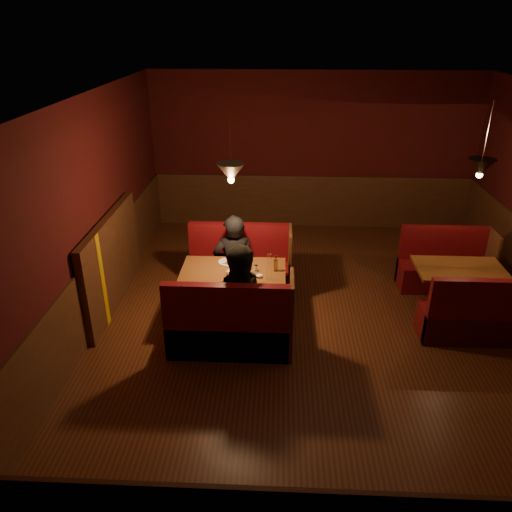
{
  "coord_description": "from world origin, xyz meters",
  "views": [
    {
      "loc": [
        -0.62,
        -5.71,
        3.73
      ],
      "look_at": [
        -0.9,
        0.05,
        0.95
      ],
      "focal_mm": 35.0,
      "sensor_mm": 36.0,
      "label": 1
    }
  ],
  "objects_px": {
    "main_table": "(234,282)",
    "main_bench_near": "(230,330)",
    "diner_a": "(234,246)",
    "second_bench_near": "(476,320)",
    "main_bench_far": "(240,271)",
    "second_table": "(458,279)",
    "diner_b": "(244,286)",
    "second_bench_far": "(443,269)"
  },
  "relations": [
    {
      "from": "second_table",
      "to": "diner_b",
      "type": "bearing_deg",
      "value": -161.06
    },
    {
      "from": "diner_a",
      "to": "second_bench_near",
      "type": "bearing_deg",
      "value": 153.81
    },
    {
      "from": "second_table",
      "to": "diner_a",
      "type": "height_order",
      "value": "diner_a"
    },
    {
      "from": "main_table",
      "to": "main_bench_near",
      "type": "height_order",
      "value": "main_bench_near"
    },
    {
      "from": "second_table",
      "to": "diner_b",
      "type": "height_order",
      "value": "diner_b"
    },
    {
      "from": "second_bench_far",
      "to": "diner_a",
      "type": "xyz_separation_m",
      "value": [
        -3.12,
        -0.48,
        0.52
      ]
    },
    {
      "from": "main_table",
      "to": "second_table",
      "type": "relative_size",
      "value": 1.16
    },
    {
      "from": "second_table",
      "to": "diner_a",
      "type": "distance_m",
      "value": 3.12
    },
    {
      "from": "main_bench_far",
      "to": "second_bench_near",
      "type": "xyz_separation_m",
      "value": [
        3.05,
        -1.13,
        -0.03
      ]
    },
    {
      "from": "second_table",
      "to": "second_bench_far",
      "type": "xyz_separation_m",
      "value": [
        0.03,
        0.7,
        -0.2
      ]
    },
    {
      "from": "main_bench_far",
      "to": "second_table",
      "type": "distance_m",
      "value": 3.06
    },
    {
      "from": "diner_a",
      "to": "diner_b",
      "type": "distance_m",
      "value": 1.23
    },
    {
      "from": "main_bench_near",
      "to": "main_bench_far",
      "type": "bearing_deg",
      "value": 90.0
    },
    {
      "from": "main_bench_far",
      "to": "main_bench_near",
      "type": "distance_m",
      "value": 1.55
    },
    {
      "from": "main_bench_far",
      "to": "main_bench_near",
      "type": "xyz_separation_m",
      "value": [
        0.0,
        -1.55,
        0.0
      ]
    },
    {
      "from": "main_bench_near",
      "to": "second_table",
      "type": "bearing_deg",
      "value": 20.49
    },
    {
      "from": "main_table",
      "to": "main_bench_near",
      "type": "bearing_deg",
      "value": -88.83
    },
    {
      "from": "second_table",
      "to": "diner_a",
      "type": "relative_size",
      "value": 0.72
    },
    {
      "from": "main_bench_near",
      "to": "diner_b",
      "type": "xyz_separation_m",
      "value": [
        0.16,
        0.15,
        0.53
      ]
    },
    {
      "from": "second_bench_far",
      "to": "main_table",
      "type": "bearing_deg",
      "value": -160.99
    },
    {
      "from": "main_bench_far",
      "to": "diner_a",
      "type": "relative_size",
      "value": 0.92
    },
    {
      "from": "main_table",
      "to": "main_bench_near",
      "type": "xyz_separation_m",
      "value": [
        0.02,
        -0.78,
        -0.24
      ]
    },
    {
      "from": "main_bench_far",
      "to": "diner_b",
      "type": "height_order",
      "value": "diner_b"
    },
    {
      "from": "main_table",
      "to": "second_bench_far",
      "type": "height_order",
      "value": "main_table"
    },
    {
      "from": "main_bench_near",
      "to": "diner_a",
      "type": "distance_m",
      "value": 1.44
    },
    {
      "from": "main_table",
      "to": "diner_a",
      "type": "height_order",
      "value": "diner_a"
    },
    {
      "from": "main_bench_near",
      "to": "diner_a",
      "type": "height_order",
      "value": "diner_a"
    },
    {
      "from": "main_table",
      "to": "second_bench_far",
      "type": "xyz_separation_m",
      "value": [
        3.06,
        1.06,
        -0.27
      ]
    },
    {
      "from": "main_bench_near",
      "to": "second_bench_far",
      "type": "distance_m",
      "value": 3.56
    },
    {
      "from": "main_bench_near",
      "to": "second_table",
      "type": "xyz_separation_m",
      "value": [
        3.02,
        1.13,
        0.17
      ]
    },
    {
      "from": "main_bench_far",
      "to": "second_bench_near",
      "type": "relative_size",
      "value": 1.15
    },
    {
      "from": "second_bench_near",
      "to": "main_bench_far",
      "type": "bearing_deg",
      "value": 159.71
    },
    {
      "from": "main_bench_far",
      "to": "diner_a",
      "type": "distance_m",
      "value": 0.53
    },
    {
      "from": "main_bench_near",
      "to": "diner_b",
      "type": "bearing_deg",
      "value": 42.41
    },
    {
      "from": "main_bench_near",
      "to": "main_table",
      "type": "bearing_deg",
      "value": 91.17
    },
    {
      "from": "diner_b",
      "to": "second_table",
      "type": "bearing_deg",
      "value": 7.91
    },
    {
      "from": "main_bench_far",
      "to": "second_table",
      "type": "height_order",
      "value": "main_bench_far"
    },
    {
      "from": "second_bench_far",
      "to": "diner_b",
      "type": "distance_m",
      "value": 3.39
    },
    {
      "from": "second_table",
      "to": "diner_b",
      "type": "relative_size",
      "value": 0.69
    },
    {
      "from": "diner_a",
      "to": "diner_b",
      "type": "height_order",
      "value": "diner_b"
    },
    {
      "from": "second_table",
      "to": "second_bench_far",
      "type": "relative_size",
      "value": 0.9
    },
    {
      "from": "diner_a",
      "to": "diner_b",
      "type": "bearing_deg",
      "value": 91.43
    }
  ]
}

